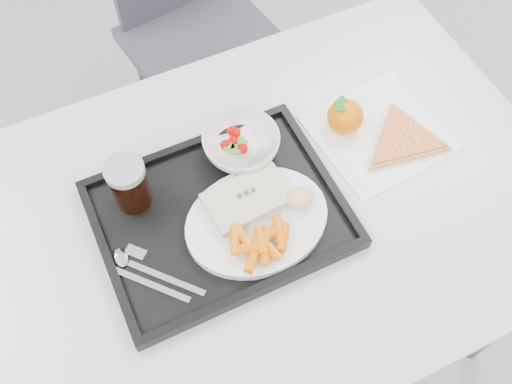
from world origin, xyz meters
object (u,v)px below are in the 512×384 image
Objects in this scene: table at (257,225)px; chair at (194,8)px; salad_bowl at (241,144)px; cola_glass at (129,184)px; tray at (220,215)px; tangerine at (345,117)px; pizza_slice at (404,140)px; dinner_plate at (257,221)px.

chair reaches higher than table.
cola_glass is (-0.23, -0.01, 0.03)m from salad_bowl.
salad_bowl is (0.10, 0.11, 0.03)m from tray.
table is 0.27m from cola_glass.
tangerine reaches higher than pizza_slice.
tangerine reaches higher than tray.
tangerine is 0.13m from pizza_slice.
cola_glass is at bearing -118.92° from chair.
table is 4.44× the size of dinner_plate.
tray is at bearing -107.34° from chair.
pizza_slice is at bearing -0.24° from tray.
tray reaches higher than table.
tray is 5.48× the size of tangerine.
pizza_slice is (0.31, -0.11, -0.03)m from salad_bowl.
table is 0.11m from tray.
cola_glass is at bearing 178.31° from tangerine.
tray is 2.96× the size of salad_bowl.
dinner_plate reaches higher than table.
dinner_plate is 0.17m from salad_bowl.
dinner_plate is at bearing -102.86° from chair.
table is 0.28m from tangerine.
salad_bowl is at bearing 173.07° from tangerine.
salad_bowl is at bearing 49.25° from tray.
salad_bowl is 1.85× the size of tangerine.
tray is (-0.07, 0.01, 0.08)m from table.
table is at bearing 62.57° from dinner_plate.
tangerine is (0.26, 0.13, 0.01)m from dinner_plate.
table is at bearing -158.00° from tangerine.
chair is at bearing 61.08° from cola_glass.
cola_glass is (-0.21, 0.11, 0.14)m from table.
tray is 0.07m from dinner_plate.
chair is 0.85m from tray.
chair reaches higher than salad_bowl.
tray is 0.15m from salad_bowl.
dinner_plate is at bearing -41.32° from tray.
cola_glass is 0.45m from tangerine.
salad_bowl is at bearing 79.04° from table.
salad_bowl reaches higher than table.
tray is (-0.24, -0.78, 0.22)m from chair.
chair is (0.17, 0.79, -0.15)m from table.
salad_bowl is (0.02, 0.13, 0.11)m from table.
tray is 0.41m from pizza_slice.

